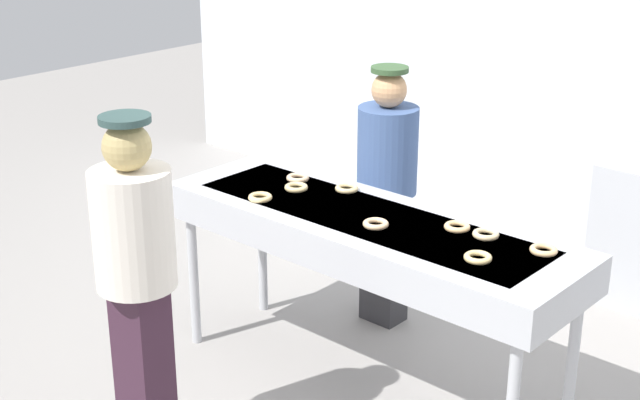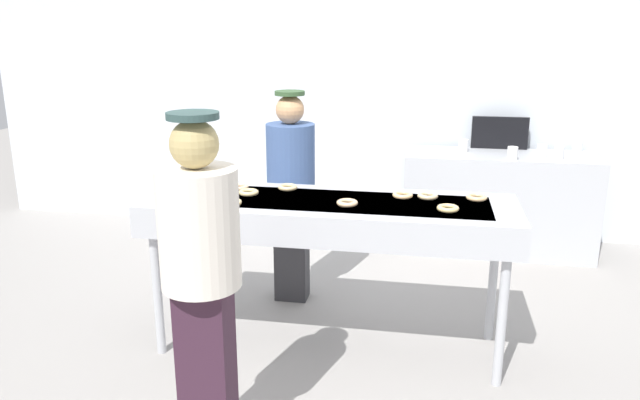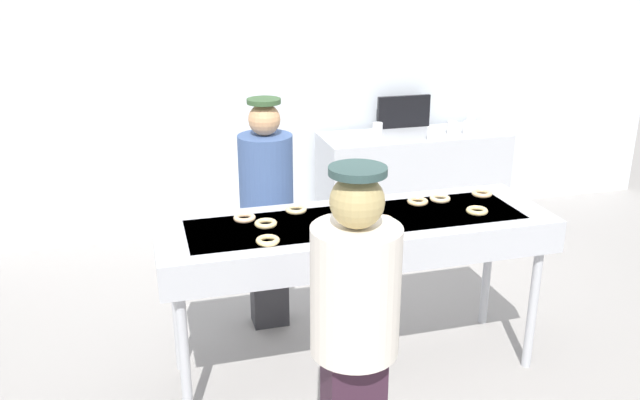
% 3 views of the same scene
% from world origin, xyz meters
% --- Properties ---
extents(ground_plane, '(16.00, 16.00, 0.00)m').
position_xyz_m(ground_plane, '(0.00, 0.00, 0.00)').
color(ground_plane, '#9E9993').
extents(back_wall, '(8.00, 0.12, 3.02)m').
position_xyz_m(back_wall, '(0.00, 2.49, 1.51)').
color(back_wall, silver).
rests_on(back_wall, ground).
extents(fryer_conveyor, '(2.28, 0.72, 0.99)m').
position_xyz_m(fryer_conveyor, '(0.00, 0.00, 0.89)').
color(fryer_conveyor, '#B7BABF').
rests_on(fryer_conveyor, ground).
extents(plain_donut_0, '(0.17, 0.17, 0.03)m').
position_xyz_m(plain_donut_0, '(0.12, -0.09, 1.00)').
color(plain_donut_0, '#F3C792').
rests_on(plain_donut_0, fryer_conveyor).
extents(plain_donut_1, '(0.17, 0.17, 0.03)m').
position_xyz_m(plain_donut_1, '(0.59, 0.16, 1.00)').
color(plain_donut_1, beige).
rests_on(plain_donut_1, fryer_conveyor).
extents(plain_donut_2, '(0.18, 0.18, 0.03)m').
position_xyz_m(plain_donut_2, '(-0.63, 0.16, 1.00)').
color(plain_donut_2, beige).
rests_on(plain_donut_2, fryer_conveyor).
extents(plain_donut_3, '(0.18, 0.18, 0.03)m').
position_xyz_m(plain_donut_3, '(0.71, -0.09, 1.00)').
color(plain_donut_3, '#F5D486').
rests_on(plain_donut_3, fryer_conveyor).
extents(plain_donut_4, '(0.17, 0.17, 0.03)m').
position_xyz_m(plain_donut_4, '(-0.52, 0.04, 1.00)').
color(plain_donut_4, '#EBCE88').
rests_on(plain_donut_4, fryer_conveyor).
extents(plain_donut_5, '(0.18, 0.18, 0.03)m').
position_xyz_m(plain_donut_5, '(-0.56, -0.20, 1.00)').
color(plain_donut_5, '#F6D086').
rests_on(plain_donut_5, fryer_conveyor).
extents(plain_donut_6, '(0.15, 0.15, 0.03)m').
position_xyz_m(plain_donut_6, '(-0.31, 0.21, 1.00)').
color(plain_donut_6, '#EBCD8C').
rests_on(plain_donut_6, fryer_conveyor).
extents(plain_donut_7, '(0.18, 0.18, 0.03)m').
position_xyz_m(plain_donut_7, '(0.89, 0.18, 1.00)').
color(plain_donut_7, '#F5C687').
rests_on(plain_donut_7, fryer_conveyor).
extents(plain_donut_8, '(0.17, 0.17, 0.03)m').
position_xyz_m(plain_donut_8, '(0.44, 0.15, 1.00)').
color(plain_donut_8, '#F9C886').
rests_on(plain_donut_8, fryer_conveyor).
extents(worker_baker, '(0.35, 0.35, 1.58)m').
position_xyz_m(worker_baker, '(-0.40, 0.68, 0.90)').
color(worker_baker, '#302F33').
rests_on(worker_baker, ground).
extents(customer_waiting, '(0.36, 0.36, 1.67)m').
position_xyz_m(customer_waiting, '(-0.39, -1.14, 0.97)').
color(customer_waiting, '#371E2E').
rests_on(customer_waiting, ground).
extents(prep_counter, '(1.69, 0.62, 0.91)m').
position_xyz_m(prep_counter, '(1.23, 2.04, 0.46)').
color(prep_counter, '#B7BABF').
rests_on(prep_counter, ground).
extents(paper_cup_0, '(0.09, 0.09, 0.11)m').
position_xyz_m(paper_cup_0, '(1.30, 1.80, 0.97)').
color(paper_cup_0, white).
rests_on(paper_cup_0, prep_counter).
extents(paper_cup_1, '(0.09, 0.09, 0.11)m').
position_xyz_m(paper_cup_1, '(1.56, 1.96, 0.97)').
color(paper_cup_1, white).
rests_on(paper_cup_1, prep_counter).
extents(paper_cup_2, '(0.09, 0.09, 0.11)m').
position_xyz_m(paper_cup_2, '(1.69, 1.91, 0.97)').
color(paper_cup_2, white).
rests_on(paper_cup_2, prep_counter).
extents(paper_cup_3, '(0.09, 0.09, 0.11)m').
position_xyz_m(paper_cup_3, '(0.90, 2.09, 0.97)').
color(paper_cup_3, white).
rests_on(paper_cup_3, prep_counter).
extents(paper_cup_4, '(0.09, 0.09, 0.11)m').
position_xyz_m(paper_cup_4, '(1.93, 2.29, 0.97)').
color(paper_cup_4, white).
rests_on(paper_cup_4, prep_counter).
extents(menu_display, '(0.51, 0.04, 0.30)m').
position_xyz_m(menu_display, '(1.23, 2.30, 1.06)').
color(menu_display, black).
rests_on(menu_display, prep_counter).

